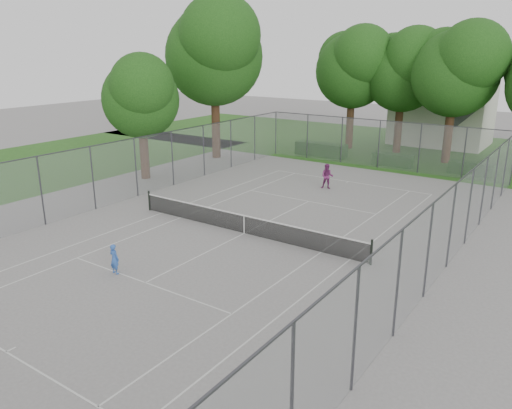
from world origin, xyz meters
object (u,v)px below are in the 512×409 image
Objects in this scene: house at (444,99)px; girl_player at (114,259)px; tennis_net at (244,223)px; woman_player at (327,176)px.

house reaches higher than girl_player.
woman_player is at bearing 92.43° from tennis_net.
house is at bearing 67.41° from woman_player.
house reaches higher than woman_player.
tennis_net is at bearing -105.92° from woman_player.
house is at bearing -92.55° from girl_player.
woman_player is at bearing -92.55° from girl_player.
tennis_net is 29.81m from house.
house is 20.41m from woman_player.
woman_player is (1.19, 15.96, 0.18)m from girl_player.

